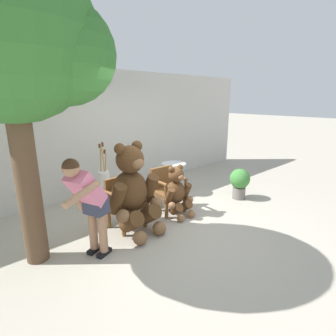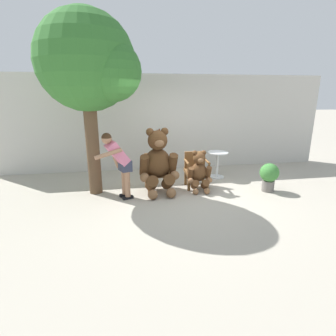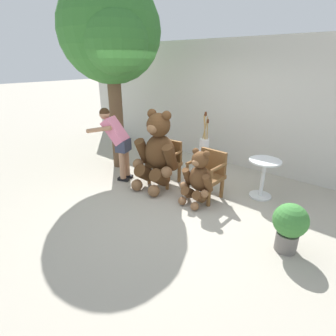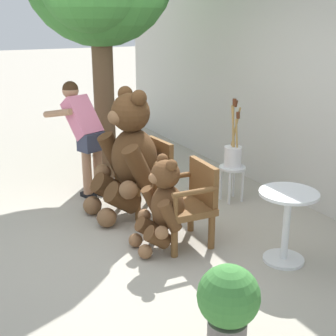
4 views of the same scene
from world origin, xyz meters
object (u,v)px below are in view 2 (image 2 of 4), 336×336
at_px(wooden_chair_right, 196,169).
at_px(white_stool, 160,163).
at_px(person_visitor, 119,160).
at_px(patio_tree, 90,65).
at_px(teddy_bear_large, 158,162).
at_px(brush_bucket, 160,153).
at_px(teddy_bear_small, 199,171).
at_px(potted_plant, 269,175).
at_px(wooden_chair_left, 156,171).
at_px(round_side_table, 217,162).

bearing_deg(wooden_chair_right, white_stool, 125.50).
bearing_deg(person_visitor, patio_tree, 137.16).
relative_size(wooden_chair_right, person_visitor, 0.58).
bearing_deg(teddy_bear_large, white_stool, 80.96).
relative_size(wooden_chair_right, brush_bucket, 0.99).
relative_size(teddy_bear_small, white_stool, 2.12).
height_order(wooden_chair_right, brush_bucket, brush_bucket).
bearing_deg(brush_bucket, patio_tree, -144.05).
bearing_deg(potted_plant, wooden_chair_right, 159.50).
bearing_deg(patio_tree, brush_bucket, 35.95).
xyz_separation_m(brush_bucket, potted_plant, (2.38, -1.67, -0.25)).
bearing_deg(teddy_bear_large, potted_plant, -7.50).
relative_size(person_visitor, brush_bucket, 1.71).
xyz_separation_m(wooden_chair_left, teddy_bear_small, (0.98, -0.29, 0.02)).
relative_size(white_stool, round_side_table, 0.64).
bearing_deg(patio_tree, round_side_table, 12.66).
height_order(wooden_chair_right, person_visitor, person_visitor).
bearing_deg(white_stool, round_side_table, -15.92).
relative_size(person_visitor, round_side_table, 2.06).
bearing_deg(potted_plant, round_side_table, 124.10).
xyz_separation_m(person_visitor, brush_bucket, (1.10, 1.58, -0.25)).
bearing_deg(person_visitor, wooden_chair_right, 15.44).
bearing_deg(round_side_table, white_stool, 164.08).
bearing_deg(brush_bucket, potted_plant, -35.17).
height_order(wooden_chair_left, teddy_bear_small, teddy_bear_small).
bearing_deg(white_stool, teddy_bear_small, -60.93).
xyz_separation_m(wooden_chair_left, brush_bucket, (0.22, 1.07, 0.18)).
relative_size(teddy_bear_small, patio_tree, 0.25).
bearing_deg(wooden_chair_right, wooden_chair_left, -179.99).
xyz_separation_m(person_visitor, patio_tree, (-0.48, 0.44, 1.93)).
relative_size(teddy_bear_large, potted_plant, 2.22).
height_order(wooden_chair_left, potted_plant, wooden_chair_left).
bearing_deg(teddy_bear_large, wooden_chair_right, 15.08).
distance_m(person_visitor, round_side_table, 2.91).
relative_size(wooden_chair_left, potted_plant, 1.26).
relative_size(wooden_chair_left, white_stool, 1.87).
bearing_deg(brush_bucket, teddy_bear_small, -60.96).
bearing_deg(round_side_table, potted_plant, -55.90).
distance_m(wooden_chair_right, brush_bucket, 1.33).
xyz_separation_m(wooden_chair_left, teddy_bear_large, (0.01, -0.26, 0.28)).
bearing_deg(round_side_table, wooden_chair_left, -160.35).
bearing_deg(potted_plant, wooden_chair_left, 166.93).
bearing_deg(teddy_bear_small, brush_bucket, 119.04).
bearing_deg(teddy_bear_large, person_visitor, -164.16).
bearing_deg(potted_plant, patio_tree, 172.31).
xyz_separation_m(wooden_chair_left, white_stool, (0.22, 1.07, -0.11)).
relative_size(white_stool, brush_bucket, 0.53).
distance_m(wooden_chair_left, potted_plant, 2.67).
xyz_separation_m(person_visitor, round_side_table, (2.64, 1.14, -0.44)).
bearing_deg(patio_tree, teddy_bear_small, -5.49).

